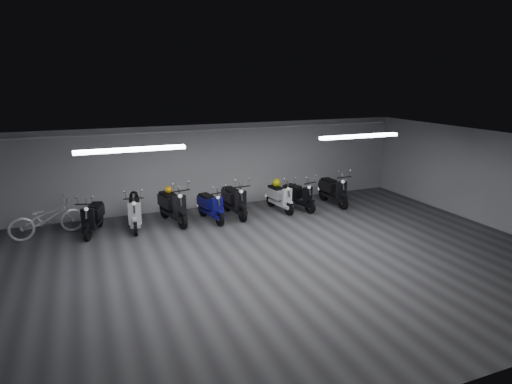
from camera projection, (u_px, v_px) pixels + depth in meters
name	position (u px, v px, depth m)	size (l,w,h in m)	color
floor	(272.00, 261.00, 10.49)	(14.00, 10.00, 0.01)	#3A3A3C
ceiling	(274.00, 145.00, 9.77)	(14.00, 10.00, 0.01)	gray
back_wall	(212.00, 166.00, 14.61)	(14.00, 0.01, 2.80)	#A5A5A8
front_wall	(431.00, 307.00, 5.64)	(14.00, 0.01, 2.80)	#A5A5A8
right_wall	(492.00, 180.00, 12.67)	(0.01, 10.00, 2.80)	#A5A5A8
fluor_strip_left	(131.00, 150.00, 9.59)	(2.40, 0.18, 0.08)	white
fluor_strip_right	(359.00, 136.00, 11.77)	(2.40, 0.18, 0.08)	white
conduit	(212.00, 130.00, 14.22)	(0.05, 0.05, 13.60)	white
scooter_0	(92.00, 212.00, 12.16)	(0.57, 1.71, 1.27)	black
scooter_2	(135.00, 207.00, 12.56)	(0.59, 1.78, 1.32)	silver
scooter_3	(172.00, 201.00, 13.01)	(0.64, 1.91, 1.42)	black
scooter_4	(211.00, 201.00, 13.25)	(0.56, 1.68, 1.25)	#0F0D63
scooter_5	(234.00, 195.00, 13.69)	(0.61, 1.84, 1.37)	black
scooter_6	(280.00, 193.00, 14.28)	(0.55, 1.66, 1.24)	silver
scooter_7	(299.00, 191.00, 14.41)	(0.56, 1.69, 1.26)	black
scooter_8	(334.00, 186.00, 14.95)	(0.61, 1.83, 1.36)	black
bicycle	(46.00, 214.00, 11.98)	(0.70, 1.97, 1.27)	white
helmet_0	(168.00, 190.00, 13.15)	(0.23, 0.23, 0.23)	orange
helmet_1	(276.00, 183.00, 14.40)	(0.28, 0.28, 0.28)	#D3CB0C
helmet_2	(134.00, 195.00, 12.72)	(0.25, 0.25, 0.25)	black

